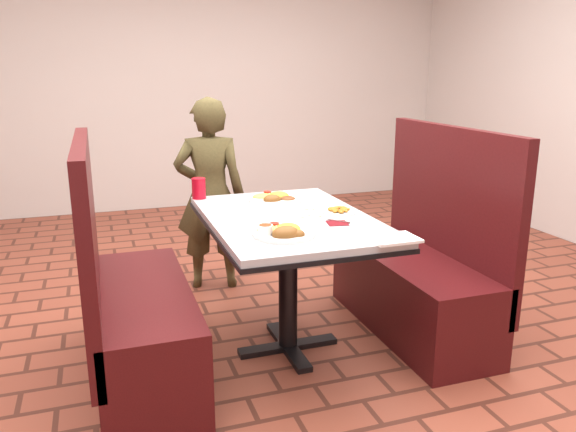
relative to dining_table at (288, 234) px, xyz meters
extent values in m
plane|color=brown|center=(0.00, 0.00, -0.65)|extent=(7.00, 7.00, 0.00)
cube|color=silver|center=(0.00, 3.50, 0.75)|extent=(6.00, 0.04, 2.80)
cube|color=silver|center=(0.00, 0.00, 0.08)|extent=(0.80, 1.20, 0.03)
cube|color=black|center=(0.00, 0.00, 0.05)|extent=(0.81, 1.21, 0.02)
cylinder|color=black|center=(0.00, 0.00, -0.30)|extent=(0.10, 0.10, 0.69)
cube|color=black|center=(0.00, 0.00, -0.64)|extent=(0.55, 0.08, 0.03)
cube|color=black|center=(0.00, 0.00, -0.64)|extent=(0.08, 0.55, 0.03)
cube|color=#4A1012|center=(-0.75, 0.00, -0.43)|extent=(0.45, 1.20, 0.45)
cube|color=#4A1012|center=(-0.97, 0.00, 0.05)|extent=(0.06, 1.20, 0.95)
cube|color=#4A1012|center=(0.75, 0.00, -0.43)|extent=(0.45, 1.20, 0.45)
cube|color=#4A1012|center=(0.97, 0.00, 0.05)|extent=(0.06, 1.20, 0.95)
imported|color=brown|center=(-0.20, 1.06, 0.00)|extent=(0.54, 0.41, 1.31)
cylinder|color=white|center=(-0.13, -0.32, 0.10)|extent=(0.29, 0.29, 0.02)
ellipsoid|color=yellow|center=(-0.10, -0.29, 0.14)|extent=(0.12, 0.12, 0.05)
ellipsoid|color=#9DC74F|center=(-0.18, -0.27, 0.13)|extent=(0.12, 0.10, 0.04)
cylinder|color=red|center=(-0.15, -0.25, 0.13)|extent=(0.04, 0.04, 0.01)
ellipsoid|color=brown|center=(-0.14, -0.38, 0.15)|extent=(0.13, 0.10, 0.07)
ellipsoid|color=brown|center=(-0.09, -0.40, 0.14)|extent=(0.07, 0.05, 0.04)
cylinder|color=white|center=(-0.22, -0.33, 0.13)|extent=(0.07, 0.07, 0.04)
cylinder|color=brown|center=(-0.22, -0.33, 0.15)|extent=(0.06, 0.06, 0.01)
cylinder|color=white|center=(0.04, 0.34, 0.11)|extent=(0.30, 0.30, 0.02)
ellipsoid|color=yellow|center=(0.07, 0.38, 0.14)|extent=(0.12, 0.12, 0.06)
ellipsoid|color=#9DC74F|center=(-0.02, 0.39, 0.13)|extent=(0.12, 0.10, 0.04)
cylinder|color=red|center=(0.02, 0.42, 0.14)|extent=(0.04, 0.04, 0.01)
ellipsoid|color=brown|center=(0.10, 0.30, 0.13)|extent=(0.09, 0.09, 0.03)
ellipsoid|color=brown|center=(0.00, 0.29, 0.14)|extent=(0.10, 0.08, 0.06)
cylinder|color=white|center=(0.27, -0.03, 0.10)|extent=(0.18, 0.18, 0.01)
cube|color=#5D0D13|center=(0.18, -0.21, 0.10)|extent=(0.11, 0.11, 0.00)
cube|color=#B7B7BC|center=(0.20, -0.19, 0.10)|extent=(0.09, 0.11, 0.00)
cylinder|color=red|center=(-0.36, 0.55, 0.16)|extent=(0.08, 0.08, 0.12)
cube|color=white|center=(0.31, -0.55, 0.10)|extent=(0.21, 0.16, 0.01)
cube|color=silver|center=(-0.05, -0.32, 0.11)|extent=(0.04, 0.18, 0.00)
cube|color=silver|center=(-0.14, -0.36, 0.11)|extent=(0.04, 0.15, 0.00)
camera|label=1|loc=(-0.90, -2.63, 0.83)|focal=35.00mm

